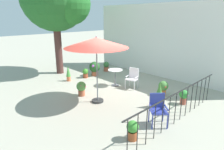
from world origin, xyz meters
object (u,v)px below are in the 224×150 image
potted_plant_2 (81,88)px  cafe_table_0 (115,75)px  patio_chair_1 (133,77)px  potted_plant_4 (106,66)px  potted_plant_6 (133,130)px  patio_chair_0 (158,107)px  potted_plant_7 (68,73)px  potted_plant_3 (159,95)px  potted_plant_5 (163,87)px  patio_umbrella_0 (96,43)px  potted_plant_1 (85,73)px  potted_plant_0 (95,68)px  potted_plant_8 (184,96)px

potted_plant_2 → cafe_table_0: bearing=87.0°
patio_chair_1 → potted_plant_2: bearing=-110.6°
potted_plant_4 → potted_plant_6: (5.47, -4.12, 0.00)m
cafe_table_0 → patio_chair_0: size_ratio=0.81×
potted_plant_6 → potted_plant_7: 5.64m
potted_plant_7 → potted_plant_2: bearing=-18.3°
potted_plant_3 → potted_plant_5: 1.22m
patio_umbrella_0 → potted_plant_1: 3.75m
potted_plant_0 → potted_plant_5: bearing=2.9°
patio_umbrella_0 → potted_plant_2: size_ratio=4.13×
patio_chair_1 → potted_plant_2: 2.39m
potted_plant_2 → potted_plant_7: potted_plant_7 is taller
patio_chair_1 → potted_plant_4: (-2.91, 1.06, -0.22)m
potted_plant_6 → potted_plant_7: potted_plant_7 is taller
patio_chair_0 → potted_plant_2: (-3.40, -0.31, -0.20)m
potted_plant_3 → potted_plant_6: size_ratio=1.68×
potted_plant_1 → potted_plant_7: 0.96m
potted_plant_4 → cafe_table_0: bearing=-33.4°
patio_chair_0 → potted_plant_6: bearing=-90.3°
patio_chair_0 → potted_plant_1: size_ratio=1.91×
potted_plant_4 → potted_plant_5: (4.38, -0.87, 0.06)m
cafe_table_0 → potted_plant_7: 2.44m
potted_plant_4 → potted_plant_7: potted_plant_7 is taller
potted_plant_7 → potted_plant_8: potted_plant_7 is taller
potted_plant_1 → patio_chair_0: bearing=-13.8°
patio_chair_1 → potted_plant_4: size_ratio=1.58×
potted_plant_6 → potted_plant_8: size_ratio=0.99×
potted_plant_8 → potted_plant_3: bearing=-118.7°
patio_umbrella_0 → potted_plant_8: bearing=42.0°
potted_plant_6 → potted_plant_8: bearing=91.9°
potted_plant_2 → potted_plant_0: bearing=129.7°
potted_plant_1 → potted_plant_7: size_ratio=0.64×
patio_chair_0 → potted_plant_2: size_ratio=1.58×
potted_plant_3 → potted_plant_8: potted_plant_3 is taller
potted_plant_2 → patio_chair_0: bearing=5.3°
potted_plant_6 → patio_chair_1: bearing=129.9°
potted_plant_1 → potted_plant_7: (-0.16, -0.94, 0.14)m
potted_plant_2 → potted_plant_4: (-2.08, 3.30, -0.05)m
cafe_table_0 → potted_plant_8: cafe_table_0 is taller
potted_plant_5 → potted_plant_0: bearing=-177.1°
patio_chair_0 → potted_plant_8: (-0.11, 1.90, -0.22)m
potted_plant_4 → potted_plant_8: bearing=-11.4°
potted_plant_1 → potted_plant_3: potted_plant_3 is taller
patio_chair_1 → potted_plant_8: bearing=-0.4°
patio_chair_0 → potted_plant_5: patio_chair_0 is taller
potted_plant_0 → potted_plant_8: size_ratio=1.42×
potted_plant_0 → potted_plant_6: (5.24, -3.05, -0.14)m
potted_plant_4 → potted_plant_8: (5.37, -1.08, 0.03)m
potted_plant_1 → potted_plant_5: 4.27m
potted_plant_3 → potted_plant_4: bearing=158.0°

